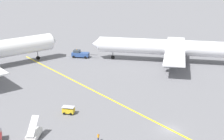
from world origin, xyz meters
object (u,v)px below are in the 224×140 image
(airliner_being_pushed, at_px, (170,48))
(gse_baggage_cart_near_cluster, at_px, (68,110))
(gse_stair_truck_yellow, at_px, (34,133))
(ground_crew_ramp_agent_by_cones, at_px, (98,137))
(pushback_tug, at_px, (80,54))

(airliner_being_pushed, height_order, gse_baggage_cart_near_cluster, airliner_being_pushed)
(gse_stair_truck_yellow, relative_size, gse_baggage_cart_near_cluster, 1.56)
(airliner_being_pushed, bearing_deg, gse_stair_truck_yellow, -152.95)
(gse_stair_truck_yellow, height_order, ground_crew_ramp_agent_by_cones, gse_stair_truck_yellow)
(pushback_tug, relative_size, gse_stair_truck_yellow, 1.63)
(airliner_being_pushed, bearing_deg, gse_baggage_cart_near_cluster, -154.91)
(gse_stair_truck_yellow, bearing_deg, pushback_tug, 57.09)
(airliner_being_pushed, height_order, ground_crew_ramp_agent_by_cones, airliner_being_pushed)
(pushback_tug, xyz_separation_m, ground_crew_ramp_agent_by_cones, (-21.09, -55.59, -0.46))
(airliner_being_pushed, relative_size, gse_baggage_cart_near_cluster, 14.11)
(pushback_tug, distance_m, ground_crew_ramp_agent_by_cones, 59.46)
(pushback_tug, bearing_deg, airliner_being_pushed, -40.54)
(pushback_tug, relative_size, ground_crew_ramp_agent_by_cones, 4.97)
(gse_baggage_cart_near_cluster, bearing_deg, gse_stair_truck_yellow, -144.91)
(gse_baggage_cart_near_cluster, bearing_deg, airliner_being_pushed, 25.09)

